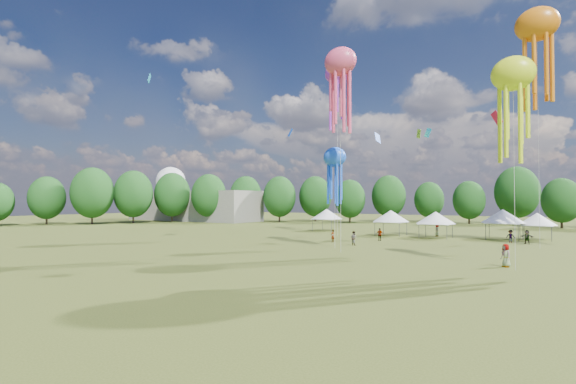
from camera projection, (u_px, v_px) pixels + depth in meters
The scene contains 8 objects.
ground at pixel (128, 376), 12.42m from camera, with size 300.00×300.00×0.00m, color #384416.
spectator_near at pixel (354, 238), 49.06m from camera, with size 0.84×0.65×1.72m, color gray.
spectators_far at pixel (484, 238), 49.50m from camera, with size 34.04×27.98×1.89m.
festival_tents at pixel (428, 216), 61.39m from camera, with size 37.37×10.01×4.23m.
show_kites at pixel (540, 30), 42.16m from camera, with size 44.05×22.28×32.63m.
treeline at pixel (442, 194), 67.19m from camera, with size 201.57×95.24×13.43m.
hangar at pixel (193, 206), 112.01m from camera, with size 40.00×12.00×8.00m, color gray.
radome at pixel (171, 186), 125.85m from camera, with size 9.00×9.00×16.00m.
Camera 1 is at (10.94, -7.87, 5.40)m, focal length 25.19 mm.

